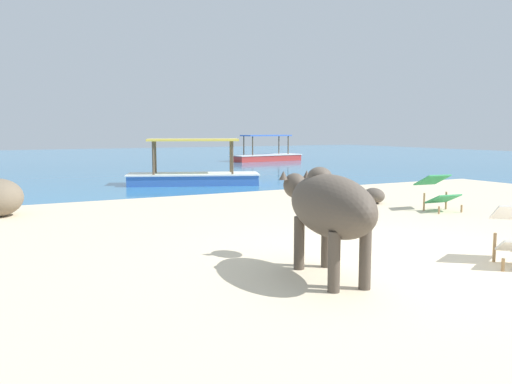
{
  "coord_description": "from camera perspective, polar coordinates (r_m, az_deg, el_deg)",
  "views": [
    {
      "loc": [
        -4.38,
        -4.62,
        1.56
      ],
      "look_at": [
        -0.37,
        3.0,
        0.55
      ],
      "focal_mm": 37.37,
      "sensor_mm": 36.0,
      "label": 1
    }
  ],
  "objects": [
    {
      "name": "water_surface",
      "position": [
        27.02,
        -18.42,
        3.03
      ],
      "size": [
        60.0,
        36.0,
        0.03
      ],
      "primitive_type": "cube",
      "color": "teal",
      "rests_on": "ground"
    },
    {
      "name": "boat_red",
      "position": [
        26.53,
        1.1,
        3.94
      ],
      "size": [
        3.78,
        1.59,
        1.29
      ],
      "rotation": [
        0.0,
        0.0,
        0.12
      ],
      "color": "#C63833",
      "rests_on": "water_surface"
    },
    {
      "name": "cow",
      "position": [
        5.49,
        7.74,
        -1.48
      ],
      "size": [
        0.87,
        2.03,
        1.13
      ],
      "rotation": [
        0.0,
        0.0,
        1.39
      ],
      "color": "#4C4238",
      "rests_on": "sand_beach"
    },
    {
      "name": "shore_rock_large",
      "position": [
        11.33,
        12.5,
        -0.37
      ],
      "size": [
        0.49,
        0.63,
        0.32
      ],
      "primitive_type": "ellipsoid",
      "rotation": [
        0.0,
        0.0,
        1.4
      ],
      "color": "brown",
      "rests_on": "sand_beach"
    },
    {
      "name": "deck_chair_far",
      "position": [
        10.61,
        18.85,
        0.18
      ],
      "size": [
        0.61,
        0.82,
        0.68
      ],
      "rotation": [
        0.0,
        0.0,
        4.61
      ],
      "color": "#A37A4C",
      "rests_on": "sand_beach"
    },
    {
      "name": "sand_beach",
      "position": [
        6.55,
        15.38,
        -7.15
      ],
      "size": [
        18.0,
        14.0,
        0.04
      ],
      "primitive_type": "cube",
      "color": "beige",
      "rests_on": "ground"
    },
    {
      "name": "boat_blue",
      "position": [
        15.15,
        -6.71,
        1.83
      ],
      "size": [
        3.84,
        2.42,
        1.29
      ],
      "rotation": [
        0.0,
        0.0,
        5.91
      ],
      "color": "#3866B7",
      "rests_on": "water_surface"
    }
  ]
}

